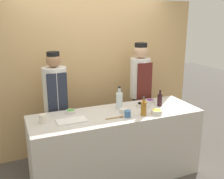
# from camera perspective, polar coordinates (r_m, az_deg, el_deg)

# --- Properties ---
(ground_plane) EXTENTS (14.00, 14.00, 0.00)m
(ground_plane) POSITION_cam_1_polar(r_m,az_deg,el_deg) (3.85, 0.89, -18.30)
(ground_plane) COLOR #4C4742
(cabinet_wall) EXTENTS (3.59, 0.18, 2.40)m
(cabinet_wall) POSITION_cam_1_polar(r_m,az_deg,el_deg) (4.29, -4.71, 2.82)
(cabinet_wall) COLOR tan
(cabinet_wall) RESTS_ON ground_plane
(counter) EXTENTS (2.24, 0.73, 0.94)m
(counter) POSITION_cam_1_polar(r_m,az_deg,el_deg) (3.61, 0.92, -12.12)
(counter) COLOR beige
(counter) RESTS_ON ground_plane
(sauce_bowl_purple) EXTENTS (0.13, 0.13, 0.04)m
(sauce_bowl_purple) POSITION_cam_1_polar(r_m,az_deg,el_deg) (3.85, 8.29, -2.48)
(sauce_bowl_purple) COLOR silver
(sauce_bowl_purple) RESTS_ON counter
(sauce_bowl_white) EXTENTS (0.16, 0.16, 0.05)m
(sauce_bowl_white) POSITION_cam_1_polar(r_m,az_deg,el_deg) (3.66, 6.66, -3.32)
(sauce_bowl_white) COLOR silver
(sauce_bowl_white) RESTS_ON counter
(sauce_bowl_green) EXTENTS (0.13, 0.13, 0.04)m
(sauce_bowl_green) POSITION_cam_1_polar(r_m,az_deg,el_deg) (3.45, -8.95, -4.72)
(sauce_bowl_green) COLOR silver
(sauce_bowl_green) RESTS_ON counter
(sauce_bowl_yellow) EXTENTS (0.15, 0.15, 0.05)m
(sauce_bowl_yellow) POSITION_cam_1_polar(r_m,az_deg,el_deg) (3.43, 9.74, -4.79)
(sauce_bowl_yellow) COLOR silver
(sauce_bowl_yellow) RESTS_ON counter
(sauce_bowl_red) EXTENTS (0.11, 0.11, 0.05)m
(sauce_bowl_red) POSITION_cam_1_polar(r_m,az_deg,el_deg) (3.42, 2.53, -4.57)
(sauce_bowl_red) COLOR silver
(sauce_bowl_red) RESTS_ON counter
(cutting_board) EXTENTS (0.36, 0.18, 0.02)m
(cutting_board) POSITION_cam_1_polar(r_m,az_deg,el_deg) (3.18, -8.79, -6.75)
(cutting_board) COLOR white
(cutting_board) RESTS_ON counter
(bottle_amber) EXTENTS (0.07, 0.07, 0.24)m
(bottle_amber) POSITION_cam_1_polar(r_m,az_deg,el_deg) (3.34, 6.88, -4.05)
(bottle_amber) COLOR #9E661E
(bottle_amber) RESTS_ON counter
(bottle_clear) EXTENTS (0.09, 0.09, 0.31)m
(bottle_clear) POSITION_cam_1_polar(r_m,az_deg,el_deg) (3.52, 1.60, -2.36)
(bottle_clear) COLOR silver
(bottle_clear) RESTS_ON counter
(bottle_wine) EXTENTS (0.07, 0.07, 0.23)m
(bottle_wine) POSITION_cam_1_polar(r_m,az_deg,el_deg) (3.71, 10.35, -2.21)
(bottle_wine) COLOR black
(bottle_wine) RESTS_ON counter
(cup_blue) EXTENTS (0.08, 0.08, 0.09)m
(cup_blue) POSITION_cam_1_polar(r_m,az_deg,el_deg) (3.27, 3.41, -5.30)
(cup_blue) COLOR #386093
(cup_blue) RESTS_ON counter
(cup_cream) EXTENTS (0.09, 0.09, 0.10)m
(cup_cream) POSITION_cam_1_polar(r_m,az_deg,el_deg) (3.21, -14.79, -6.14)
(cup_cream) COLOR silver
(cup_cream) RESTS_ON counter
(wooden_spoon) EXTENTS (0.23, 0.04, 0.02)m
(wooden_spoon) POSITION_cam_1_polar(r_m,az_deg,el_deg) (3.25, 1.02, -6.03)
(wooden_spoon) COLOR #B2844C
(wooden_spoon) RESTS_ON counter
(chef_left) EXTENTS (0.34, 0.34, 1.70)m
(chef_left) POSITION_cam_1_polar(r_m,az_deg,el_deg) (3.78, -12.05, -3.61)
(chef_left) COLOR #28282D
(chef_left) RESTS_ON ground_plane
(chef_right) EXTENTS (0.31, 0.31, 1.76)m
(chef_right) POSITION_cam_1_polar(r_m,az_deg,el_deg) (4.19, 6.03, -0.61)
(chef_right) COLOR #28282D
(chef_right) RESTS_ON ground_plane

